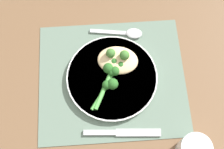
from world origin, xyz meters
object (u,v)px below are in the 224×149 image
Objects in this scene: broccoli_stalk_front at (115,67)px; broccoli_stalk_rear at (110,74)px; plate at (112,77)px; chicken_fillet at (118,60)px; knife at (121,133)px; broccoli_stalk_right at (108,86)px; spoon at (128,33)px.

broccoli_stalk_rear is (0.02, 0.02, 0.00)m from broccoli_stalk_front.
chicken_fillet is at bearing -113.95° from plate.
broccoli_stalk_rear is at bearing -168.96° from knife.
plate is 1.97× the size of broccoli_stalk_rear.
broccoli_stalk_front is at bearing 101.24° from broccoli_stalk_right.
broccoli_stalk_right reaches higher than plate.
plate is 0.05m from chicken_fillet.
plate is 0.02m from broccoli_stalk_rear.
broccoli_stalk_front reaches higher than plate.
broccoli_stalk_front is 0.78× the size of spoon.
broccoli_stalk_rear is 0.80× the size of spoon.
knife is at bearing -59.03° from broccoli_stalk_front.
chicken_fillet is 0.02m from broccoli_stalk_front.
spoon is (-0.07, -0.17, -0.02)m from broccoli_stalk_right.
broccoli_stalk_front is 0.62× the size of knife.
spoon is at bearing 98.56° from broccoli_stalk_front.
chicken_fillet is 0.20m from knife.
spoon is (-0.04, -0.30, 0.00)m from knife.
broccoli_stalk_rear is 0.15m from spoon.
broccoli_stalk_front is (0.01, 0.02, -0.00)m from chicken_fillet.
knife is at bearing -0.21° from spoon.
spoon reaches higher than knife.
broccoli_stalk_rear is at bearing -16.80° from spoon.
broccoli_stalk_rear is 0.63× the size of knife.
broccoli_stalk_rear reaches higher than chicken_fillet.
knife is 1.27× the size of spoon.
broccoli_stalk_rear reaches higher than spoon.
broccoli_stalk_rear is at bearing -101.64° from broccoli_stalk_front.
broccoli_stalk_right reaches higher than chicken_fillet.
knife is (0.01, 0.20, -0.02)m from chicken_fillet.
plate is at bearing 66.05° from chicken_fillet.
chicken_fillet is 1.52× the size of broccoli_stalk_right.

